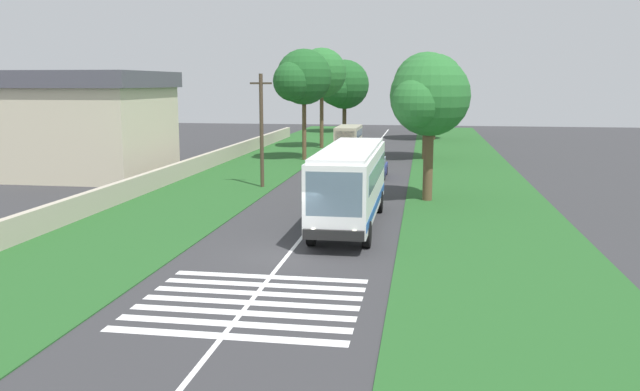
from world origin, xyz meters
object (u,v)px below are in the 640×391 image
object	(u,v)px
roadside_tree_right_1	(433,84)
roadside_tree_right_0	(428,99)
trailing_car_0	(374,168)
roadside_tree_right_2	(424,88)
trailing_minibus_0	(349,136)
roadside_tree_left_0	(343,86)
coach_bus	(350,181)
utility_pole	(262,129)
roadside_building	(95,123)
roadside_tree_left_2	(302,79)
roadside_tree_left_1	(320,74)
trailing_car_1	(337,156)

from	to	relation	value
roadside_tree_right_1	roadside_tree_right_0	bearing A→B (deg)	179.07
trailing_car_0	roadside_tree_right_2	size ratio (longest dim) A/B	0.46
trailing_minibus_0	roadside_tree_left_0	size ratio (longest dim) A/B	0.62
coach_bus	utility_pole	world-z (taller)	utility_pole
roadside_tree_right_2	coach_bus	bearing A→B (deg)	173.32
trailing_car_0	roadside_tree_left_0	size ratio (longest dim) A/B	0.44
roadside_building	coach_bus	bearing A→B (deg)	-124.31
coach_bus	roadside_tree_left_2	bearing A→B (deg)	15.51
roadside_tree_left_0	roadside_tree_left_2	distance (m)	32.50
roadside_tree_left_1	roadside_tree_right_2	size ratio (longest dim) A/B	1.09
trailing_minibus_0	roadside_tree_left_1	world-z (taller)	roadside_tree_left_1
trailing_minibus_0	roadside_tree_right_0	size ratio (longest dim) A/B	0.74
utility_pole	trailing_minibus_0	bearing A→B (deg)	-7.71
coach_bus	roadside_building	bearing A→B (deg)	55.69
roadside_tree_left_1	roadside_tree_right_1	bearing A→B (deg)	-43.53
roadside_tree_left_2	roadside_tree_right_2	bearing A→B (deg)	-78.16
roadside_tree_left_0	utility_pole	distance (m)	47.68
roadside_building	utility_pole	bearing A→B (deg)	-103.56
coach_bus	roadside_tree_left_1	distance (m)	37.35
trailing_car_0	trailing_car_1	distance (m)	7.99
roadside_tree_left_0	roadside_building	distance (m)	46.19
trailing_minibus_0	roadside_tree_right_2	world-z (taller)	roadside_tree_right_2
roadside_tree_right_0	roadside_tree_right_2	distance (m)	20.34
trailing_car_0	roadside_tree_right_1	bearing A→B (deg)	-7.66
utility_pole	roadside_tree_left_1	bearing A→B (deg)	0.75
trailing_minibus_0	roadside_tree_left_2	bearing A→B (deg)	155.38
trailing_car_0	roadside_tree_right_1	size ratio (longest dim) A/B	0.43
trailing_minibus_0	roadside_tree_right_1	distance (m)	18.28
coach_bus	trailing_minibus_0	world-z (taller)	coach_bus
roadside_tree_left_2	roadside_tree_right_2	xyz separation A→B (m)	(2.17, -10.36, -0.75)
trailing_minibus_0	roadside_tree_left_1	distance (m)	7.73
coach_bus	trailing_car_1	size ratio (longest dim) A/B	2.60
coach_bus	roadside_building	size ratio (longest dim) A/B	1.09
trailing_minibus_0	roadside_tree_left_2	xyz separation A→B (m)	(-7.01, 3.21, 5.46)
coach_bus	roadside_tree_right_2	xyz separation A→B (m)	(27.79, -3.25, 4.10)
trailing_car_1	trailing_minibus_0	size ratio (longest dim) A/B	0.72
coach_bus	trailing_minibus_0	xyz separation A→B (m)	(32.62, 3.90, -0.60)
coach_bus	roadside_tree_left_1	world-z (taller)	roadside_tree_left_1
trailing_minibus_0	utility_pole	bearing A→B (deg)	172.29
trailing_car_0	roadside_building	distance (m)	20.25
trailing_car_0	roadside_tree_right_2	xyz separation A→B (m)	(11.64, -3.40, 5.58)
trailing_car_0	roadside_tree_right_1	xyz separation A→B (m)	(32.11, -4.32, 5.83)
roadside_building	trailing_car_1	bearing A→B (deg)	-59.32
trailing_minibus_0	trailing_car_0	bearing A→B (deg)	-167.16
roadside_tree_left_0	roadside_tree_right_0	world-z (taller)	roadside_tree_left_0
coach_bus	roadside_tree_left_2	size ratio (longest dim) A/B	1.18
trailing_minibus_0	roadside_tree_right_2	distance (m)	9.83
coach_bus	trailing_minibus_0	size ratio (longest dim) A/B	1.86
trailing_car_0	roadside_tree_left_0	world-z (taller)	roadside_tree_left_0
roadside_tree_left_0	roadside_tree_right_1	xyz separation A→B (m)	(-9.84, -11.85, 0.24)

